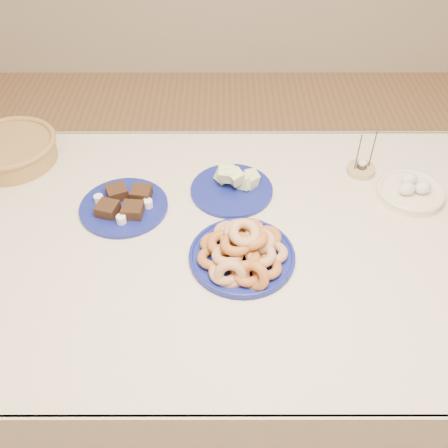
{
  "coord_description": "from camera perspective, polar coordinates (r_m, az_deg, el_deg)",
  "views": [
    {
      "loc": [
        -0.0,
        -1.04,
        1.8
      ],
      "look_at": [
        0.0,
        -0.05,
        0.85
      ],
      "focal_mm": 40.0,
      "sensor_mm": 36.0,
      "label": 1
    }
  ],
  "objects": [
    {
      "name": "brownie_plate",
      "position": [
        1.59,
        -11.34,
        2.15
      ],
      "size": [
        0.3,
        0.3,
        0.05
      ],
      "rotation": [
        0.0,
        0.0,
        0.07
      ],
      "color": "navy",
      "rests_on": "dining_table"
    },
    {
      "name": "candle_holder",
      "position": [
        1.76,
        15.4,
        6.09
      ],
      "size": [
        0.12,
        0.12,
        0.16
      ],
      "rotation": [
        0.0,
        0.0,
        0.33
      ],
      "color": "tan",
      "rests_on": "dining_table"
    },
    {
      "name": "wicker_basket",
      "position": [
        1.89,
        -23.21,
        7.83
      ],
      "size": [
        0.35,
        0.35,
        0.08
      ],
      "rotation": [
        0.0,
        0.0,
        -0.08
      ],
      "color": "olive",
      "rests_on": "dining_table"
    },
    {
      "name": "dining_table",
      "position": [
        1.55,
        -0.0,
        -4.2
      ],
      "size": [
        1.71,
        1.11,
        0.75
      ],
      "color": "brown",
      "rests_on": "ground"
    },
    {
      "name": "donut_platter",
      "position": [
        1.39,
        2.11,
        -3.14
      ],
      "size": [
        0.36,
        0.36,
        0.14
      ],
      "rotation": [
        0.0,
        0.0,
        -0.2
      ],
      "color": "navy",
      "rests_on": "dining_table"
    },
    {
      "name": "ground",
      "position": [
        2.08,
        -0.0,
        -16.14
      ],
      "size": [
        5.0,
        5.0,
        0.0
      ],
      "primitive_type": "plane",
      "color": "#926945",
      "rests_on": "ground"
    },
    {
      "name": "egg_bowl",
      "position": [
        1.7,
        20.55,
        3.53
      ],
      "size": [
        0.27,
        0.27,
        0.07
      ],
      "rotation": [
        0.0,
        0.0,
        0.33
      ],
      "color": "silver",
      "rests_on": "dining_table"
    },
    {
      "name": "melon_plate",
      "position": [
        1.62,
        1.04,
        4.57
      ],
      "size": [
        0.31,
        0.31,
        0.09
      ],
      "rotation": [
        0.0,
        0.0,
        0.18
      ],
      "color": "navy",
      "rests_on": "dining_table"
    }
  ]
}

